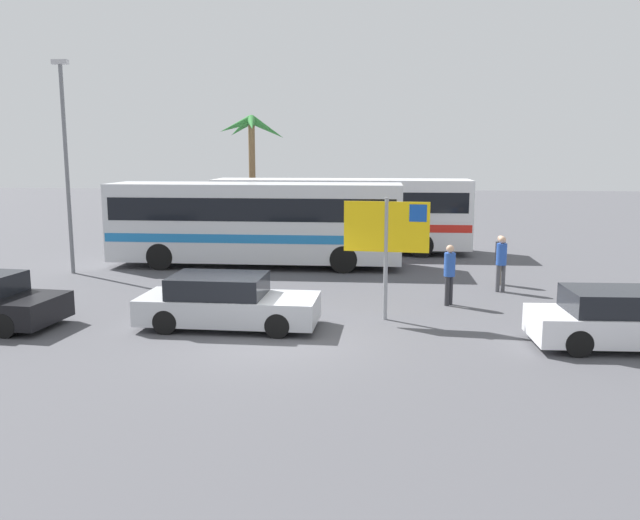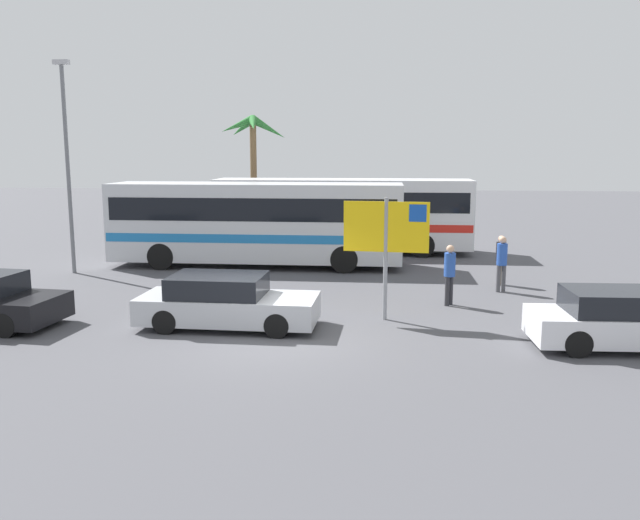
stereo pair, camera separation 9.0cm
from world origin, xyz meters
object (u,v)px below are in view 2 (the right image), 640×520
(pedestrian_near_sign, at_px, (502,259))
(bus_front_coach, at_px, (257,220))
(ferry_sign, at_px, (388,232))
(bus_rear_coach, at_px, (342,211))
(pedestrian_by_bus, at_px, (501,256))
(pedestrian_crossing_lot, at_px, (450,270))
(car_white, at_px, (624,320))
(car_silver, at_px, (226,302))

(pedestrian_near_sign, bearing_deg, bus_front_coach, 47.85)
(ferry_sign, bearing_deg, bus_front_coach, 128.60)
(bus_rear_coach, bearing_deg, pedestrian_by_bus, -49.29)
(bus_front_coach, bearing_deg, pedestrian_crossing_lot, -40.90)
(bus_front_coach, xyz_separation_m, car_white, (10.20, -9.58, -1.15))
(bus_front_coach, distance_m, ferry_sign, 9.07)
(ferry_sign, xyz_separation_m, pedestrian_near_sign, (3.59, 3.78, -1.28))
(bus_front_coach, relative_size, pedestrian_crossing_lot, 6.30)
(bus_front_coach, height_order, pedestrian_by_bus, bus_front_coach)
(pedestrian_by_bus, bearing_deg, car_white, 96.30)
(car_white, xyz_separation_m, pedestrian_by_bus, (-1.53, 6.88, 0.33))
(ferry_sign, bearing_deg, pedestrian_near_sign, 52.15)
(pedestrian_near_sign, distance_m, pedestrian_crossing_lot, 2.68)
(bus_rear_coach, height_order, car_silver, bus_rear_coach)
(ferry_sign, height_order, car_silver, ferry_sign)
(pedestrian_by_bus, distance_m, pedestrian_crossing_lot, 3.67)
(pedestrian_near_sign, bearing_deg, bus_rear_coach, 17.58)
(car_white, relative_size, car_silver, 0.96)
(bus_front_coach, bearing_deg, car_silver, -84.08)
(car_white, bearing_deg, pedestrian_by_bus, 100.54)
(bus_front_coach, xyz_separation_m, pedestrian_by_bus, (8.67, -2.71, -0.82))
(bus_rear_coach, height_order, pedestrian_crossing_lot, bus_rear_coach)
(car_silver, xyz_separation_m, pedestrian_by_bus, (7.77, 6.00, 0.33))
(pedestrian_by_bus, bearing_deg, bus_front_coach, -23.59)
(bus_front_coach, height_order, car_silver, bus_front_coach)
(car_white, height_order, pedestrian_near_sign, pedestrian_near_sign)
(pedestrian_crossing_lot, bearing_deg, bus_rear_coach, -29.81)
(bus_rear_coach, xyz_separation_m, pedestrian_near_sign, (5.47, -7.67, -0.74))
(ferry_sign, bearing_deg, car_silver, -158.90)
(pedestrian_crossing_lot, bearing_deg, ferry_sign, 84.52)
(ferry_sign, bearing_deg, pedestrian_by_bus, 58.22)
(bus_front_coach, xyz_separation_m, bus_rear_coach, (3.04, 3.84, 0.00))
(car_white, height_order, car_silver, same)
(bus_front_coach, height_order, pedestrian_near_sign, bus_front_coach)
(car_white, distance_m, car_silver, 9.34)
(car_silver, relative_size, pedestrian_near_sign, 2.54)
(pedestrian_crossing_lot, bearing_deg, car_silver, 65.94)
(bus_front_coach, bearing_deg, bus_rear_coach, 51.68)
(bus_front_coach, relative_size, car_white, 2.57)
(bus_rear_coach, height_order, car_white, bus_rear_coach)
(pedestrian_crossing_lot, bearing_deg, car_white, 172.17)
(bus_rear_coach, xyz_separation_m, car_white, (7.16, -13.42, -1.15))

